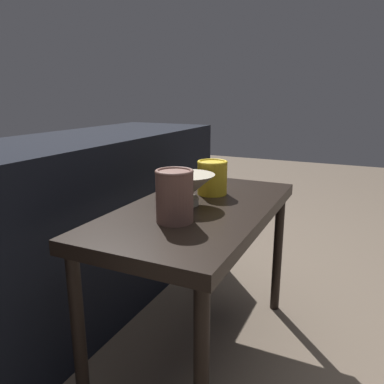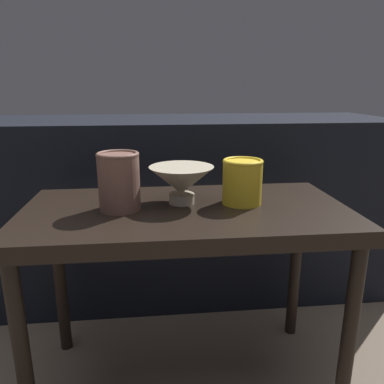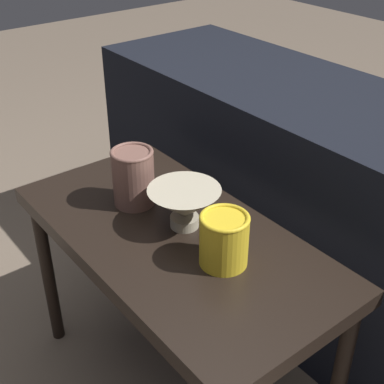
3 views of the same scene
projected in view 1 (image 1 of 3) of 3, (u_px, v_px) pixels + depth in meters
name	position (u px, v px, depth m)	size (l,w,h in m)	color
ground_plane	(199.00, 350.00, 1.31)	(8.00, 8.00, 0.00)	#6B5B4C
table	(199.00, 224.00, 1.19)	(0.83, 0.42, 0.53)	black
couch_backdrop	(66.00, 231.00, 1.45)	(1.71, 0.50, 0.71)	black
bowl	(188.00, 187.00, 1.17)	(0.17, 0.17, 0.10)	#B2A88E
vase_textured_left	(176.00, 195.00, 1.01)	(0.10, 0.10, 0.15)	brown
vase_colorful_right	(212.00, 177.00, 1.30)	(0.11, 0.11, 0.12)	gold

